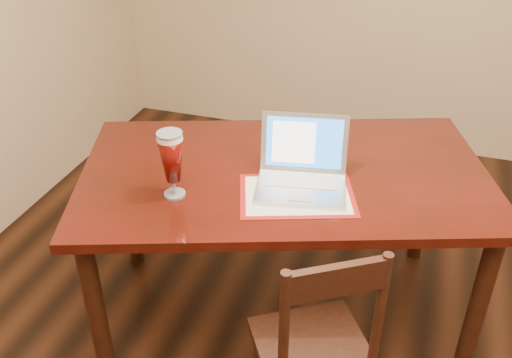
% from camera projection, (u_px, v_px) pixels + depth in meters
% --- Properties ---
extents(dining_table, '(1.97, 1.50, 1.10)m').
position_uv_depth(dining_table, '(282.00, 189.00, 2.50)').
color(dining_table, '#450C09').
rests_on(dining_table, ground).
extents(dining_chair, '(0.55, 0.55, 0.96)m').
position_uv_depth(dining_chair, '(316.00, 349.00, 2.09)').
color(dining_chair, '#33180E').
rests_on(dining_chair, ground).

